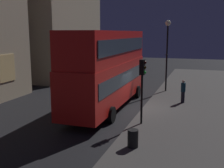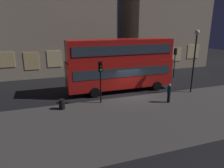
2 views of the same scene
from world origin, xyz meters
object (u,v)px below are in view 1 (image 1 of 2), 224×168
(double_decker_bus, at_px, (108,66))
(traffic_light_far_side, at_px, (111,57))
(street_lamp, at_px, (167,42))
(pedestrian, at_px, (183,91))
(litter_bin, at_px, (133,138))
(traffic_light_near_kerb, at_px, (142,78))

(double_decker_bus, relative_size, traffic_light_far_side, 2.86)
(street_lamp, bearing_deg, pedestrian, -155.30)
(traffic_light_far_side, distance_m, litter_bin, 16.28)
(street_lamp, bearing_deg, traffic_light_near_kerb, 179.38)
(street_lamp, xyz_separation_m, litter_bin, (-12.90, -0.24, -3.95))
(street_lamp, distance_m, litter_bin, 13.49)
(traffic_light_near_kerb, distance_m, street_lamp, 9.67)
(traffic_light_near_kerb, bearing_deg, pedestrian, -12.00)
(traffic_light_far_side, relative_size, pedestrian, 2.29)
(traffic_light_far_side, relative_size, litter_bin, 4.77)
(double_decker_bus, relative_size, litter_bin, 13.65)
(traffic_light_near_kerb, xyz_separation_m, street_lamp, (9.52, -0.10, 1.71))
(double_decker_bus, bearing_deg, pedestrian, -61.45)
(double_decker_bus, distance_m, litter_bin, 7.64)
(litter_bin, bearing_deg, double_decker_bus, 28.26)
(pedestrian, bearing_deg, street_lamp, -149.07)
(traffic_light_near_kerb, relative_size, pedestrian, 2.15)
(pedestrian, bearing_deg, double_decker_bus, -55.17)
(traffic_light_near_kerb, height_order, litter_bin, traffic_light_near_kerb)
(traffic_light_far_side, height_order, litter_bin, traffic_light_far_side)
(street_lamp, bearing_deg, double_decker_bus, 154.00)
(traffic_light_far_side, bearing_deg, street_lamp, 54.57)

